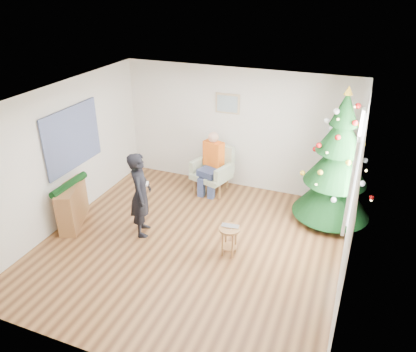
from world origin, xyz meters
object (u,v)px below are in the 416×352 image
at_px(armchair, 213,174).
at_px(standing_man, 141,195).
at_px(christmas_tree, 337,164).
at_px(console, 72,205).
at_px(stool, 229,241).

xyz_separation_m(armchair, standing_man, (-0.60, -1.99, 0.42)).
bearing_deg(armchair, christmas_tree, 11.08).
distance_m(christmas_tree, console, 4.94).
bearing_deg(standing_man, christmas_tree, -83.97).
bearing_deg(console, standing_man, -14.04).
distance_m(armchair, console, 2.95).
distance_m(christmas_tree, standing_man, 3.58).
xyz_separation_m(christmas_tree, stool, (-1.44, -1.77, -0.90)).
bearing_deg(standing_man, console, 75.83).
bearing_deg(armchair, standing_man, -89.74).
bearing_deg(christmas_tree, armchair, 173.92).
relative_size(stool, armchair, 0.53).
distance_m(christmas_tree, armchair, 2.65).
height_order(stool, standing_man, standing_man).
relative_size(standing_man, console, 1.57).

